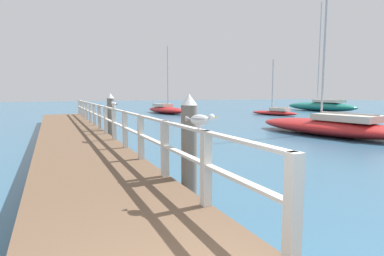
{
  "coord_description": "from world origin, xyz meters",
  "views": [
    {
      "loc": [
        -0.74,
        -1.15,
        2.03
      ],
      "look_at": [
        2.87,
        6.75,
        1.05
      ],
      "focal_mm": 29.08,
      "sensor_mm": 36.0,
      "label": 1
    }
  ],
  "objects": [
    {
      "name": "dock_piling_far",
      "position": [
        1.47,
        11.59,
        1.02
      ],
      "size": [
        0.29,
        0.29,
        2.02
      ],
      "color": "#6B6056",
      "rests_on": "ground_plane"
    },
    {
      "name": "seagull_background",
      "position": [
        1.09,
        8.75,
        1.68
      ],
      "size": [
        0.2,
        0.48,
        0.21
      ],
      "rotation": [
        0.0,
        0.0,
        0.13
      ],
      "color": "white",
      "rests_on": "pier_railing"
    },
    {
      "name": "pier_railing",
      "position": [
        1.09,
        11.31,
        1.16
      ],
      "size": [
        0.12,
        21.13,
        1.0
      ],
      "color": "beige",
      "rests_on": "pier_deck"
    },
    {
      "name": "boat_0",
      "position": [
        18.1,
        21.72,
        0.28
      ],
      "size": [
        3.04,
        4.87,
        5.09
      ],
      "rotation": [
        0.0,
        0.0,
        0.34
      ],
      "color": "red",
      "rests_on": "ground_plane"
    },
    {
      "name": "boat_2",
      "position": [
        27.03,
        24.69,
        0.56
      ],
      "size": [
        3.47,
        9.06,
        11.99
      ],
      "rotation": [
        0.0,
        0.0,
        0.09
      ],
      "color": "#197266",
      "rests_on": "ground_plane"
    },
    {
      "name": "pier_deck",
      "position": [
        0.0,
        11.31,
        0.27
      ],
      "size": [
        2.35,
        22.61,
        0.54
      ],
      "primitive_type": "cube",
      "color": "brown",
      "rests_on": "ground_plane"
    },
    {
      "name": "seagull_foreground",
      "position": [
        1.1,
        2.6,
        1.68
      ],
      "size": [
        0.32,
        0.41,
        0.21
      ],
      "rotation": [
        0.0,
        0.0,
        3.79
      ],
      "color": "white",
      "rests_on": "pier_railing"
    },
    {
      "name": "boat_3",
      "position": [
        9.82,
        28.22,
        0.39
      ],
      "size": [
        3.07,
        6.78,
        6.59
      ],
      "rotation": [
        0.0,
        0.0,
        3.3
      ],
      "color": "red",
      "rests_on": "ground_plane"
    },
    {
      "name": "boat_1",
      "position": [
        11.55,
        9.7,
        0.43
      ],
      "size": [
        3.9,
        8.15,
        8.0
      ],
      "rotation": [
        0.0,
        0.0,
        0.15
      ],
      "color": "red",
      "rests_on": "ground_plane"
    },
    {
      "name": "dock_piling_near",
      "position": [
        1.47,
        3.82,
        1.02
      ],
      "size": [
        0.29,
        0.29,
        2.02
      ],
      "color": "#6B6056",
      "rests_on": "ground_plane"
    }
  ]
}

